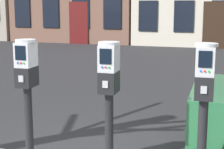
{
  "coord_description": "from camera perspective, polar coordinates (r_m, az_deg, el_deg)",
  "views": [
    {
      "loc": [
        1.54,
        -3.72,
        1.96
      ],
      "look_at": [
        0.36,
        -0.08,
        1.25
      ],
      "focal_mm": 60.49,
      "sensor_mm": 36.0,
      "label": 1
    }
  ],
  "objects": [
    {
      "name": "parking_meter_near_kerb",
      "position": [
        4.2,
        -12.73,
        -0.94
      ],
      "size": [
        0.22,
        0.26,
        1.46
      ],
      "rotation": [
        0.0,
        0.0,
        -1.54
      ],
      "color": "black",
      "rests_on": "sidewalk_slab"
    },
    {
      "name": "parking_meter_end_of_row",
      "position": [
        3.64,
        13.76,
        -2.58
      ],
      "size": [
        0.22,
        0.26,
        1.47
      ],
      "rotation": [
        0.0,
        0.0,
        -1.54
      ],
      "color": "black",
      "rests_on": "sidewalk_slab"
    },
    {
      "name": "parking_meter_twin_adjacent",
      "position": [
        3.82,
        -0.47,
        -1.81
      ],
      "size": [
        0.22,
        0.26,
        1.46
      ],
      "rotation": [
        0.0,
        0.0,
        -1.54
      ],
      "color": "black",
      "rests_on": "sidewalk_slab"
    }
  ]
}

